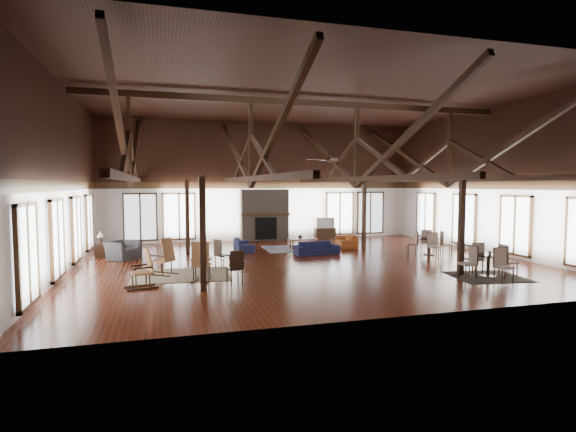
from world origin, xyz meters
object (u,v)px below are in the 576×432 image
object	(u,v)px
sofa_navy_left	(244,245)
coffee_table	(302,240)
sofa_navy_front	(317,248)
sofa_orange	(346,240)
cafe_table_far	(429,243)
armchair	(123,250)
tv_console	(325,233)
cafe_table_near	(488,261)

from	to	relation	value
sofa_navy_left	coffee_table	bearing A→B (deg)	-94.13
sofa_navy_front	sofa_navy_left	xyz separation A→B (m)	(-2.67, 1.93, -0.01)
sofa_orange	cafe_table_far	distance (m)	3.92
armchair	sofa_navy_front	bearing A→B (deg)	-55.50
sofa_navy_front	coffee_table	size ratio (longest dim) A/B	1.38
armchair	sofa_navy_left	bearing A→B (deg)	-36.48
cafe_table_far	tv_console	size ratio (longest dim) A/B	1.68
cafe_table_near	armchair	bearing A→B (deg)	149.57
sofa_navy_front	sofa_orange	bearing A→B (deg)	41.17
sofa_navy_left	tv_console	world-z (taller)	tv_console
cafe_table_far	sofa_orange	bearing A→B (deg)	124.97
armchair	tv_console	world-z (taller)	armchair
sofa_navy_left	cafe_table_near	world-z (taller)	cafe_table_near
coffee_table	armchair	bearing A→B (deg)	175.23
sofa_orange	tv_console	distance (m)	3.18
cafe_table_near	cafe_table_far	world-z (taller)	cafe_table_near
tv_console	armchair	bearing A→B (deg)	-156.40
sofa_orange	cafe_table_near	world-z (taller)	cafe_table_near
sofa_navy_left	cafe_table_far	world-z (taller)	cafe_table_far
coffee_table	tv_console	bearing A→B (deg)	44.29
armchair	cafe_table_far	distance (m)	12.07
armchair	cafe_table_far	size ratio (longest dim) A/B	0.59
sofa_navy_left	armchair	bearing A→B (deg)	103.65
sofa_navy_left	coffee_table	distance (m)	2.60
sofa_navy_front	tv_console	world-z (taller)	tv_console
sofa_navy_front	tv_console	distance (m)	5.61
sofa_navy_left	tv_console	xyz separation A→B (m)	(4.94, 3.20, 0.02)
sofa_navy_left	cafe_table_near	distance (m)	9.82
coffee_table	sofa_navy_front	bearing A→B (deg)	-98.54
cafe_table_near	cafe_table_far	size ratio (longest dim) A/B	1.03
sofa_navy_left	cafe_table_near	size ratio (longest dim) A/B	0.91
sofa_navy_left	cafe_table_far	xyz separation A→B (m)	(7.04, -3.19, 0.22)
cafe_table_near	cafe_table_far	bearing A→B (deg)	79.58
sofa_navy_front	cafe_table_near	distance (m)	6.69
armchair	tv_console	xyz separation A→B (m)	(9.78, 4.27, -0.08)
sofa_navy_left	armchair	size ratio (longest dim) A/B	1.58
tv_console	cafe_table_far	bearing A→B (deg)	-71.81
sofa_navy_left	sofa_orange	size ratio (longest dim) A/B	0.90
cafe_table_far	coffee_table	bearing A→B (deg)	146.43
tv_console	sofa_navy_front	bearing A→B (deg)	-113.97
sofa_navy_front	cafe_table_far	bearing A→B (deg)	-17.30
sofa_navy_front	sofa_navy_left	bearing A→B (deg)	142.99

